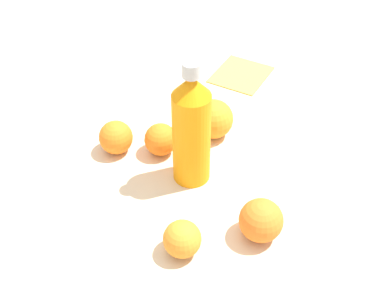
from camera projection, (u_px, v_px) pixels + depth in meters
ground_plane at (176, 162)px, 1.01m from camera, size 2.40×2.40×0.00m
water_bottle at (192, 128)px, 0.91m from camera, size 0.07×0.07×0.25m
orange_0 at (116, 137)px, 1.02m from camera, size 0.07×0.07×0.07m
orange_1 at (214, 119)px, 1.05m from camera, size 0.08×0.08×0.08m
orange_2 at (161, 139)px, 1.01m from camera, size 0.07×0.07×0.07m
orange_3 at (262, 220)px, 0.85m from camera, size 0.08×0.08×0.08m
orange_4 at (182, 239)px, 0.83m from camera, size 0.06×0.06×0.06m
folded_napkin at (241, 74)px, 1.25m from camera, size 0.17×0.18×0.01m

